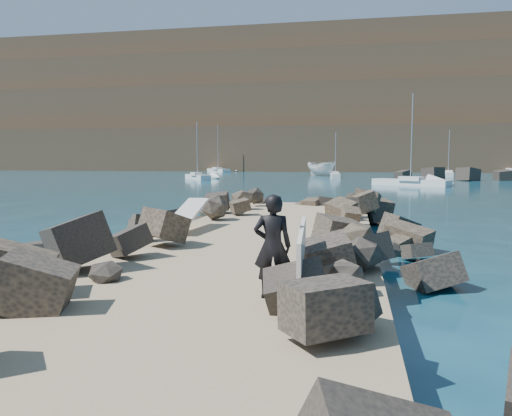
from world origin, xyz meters
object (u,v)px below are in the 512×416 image
(boat_imported, at_px, (322,168))
(surfer_with_board, at_px, (277,246))
(surfboard_resting, at_px, (188,216))
(sailboat_b, at_px, (335,176))

(boat_imported, height_order, surfer_with_board, boat_imported)
(surfer_with_board, bearing_deg, surfboard_resting, 118.84)
(surfboard_resting, xyz_separation_m, surfer_with_board, (3.74, -6.80, 0.37))
(surfboard_resting, distance_m, surfer_with_board, 7.77)
(boat_imported, bearing_deg, surfer_with_board, -132.97)
(surfboard_resting, bearing_deg, boat_imported, 87.20)
(surfboard_resting, bearing_deg, surfer_with_board, -64.07)
(surfboard_resting, relative_size, sailboat_b, 0.40)
(surfboard_resting, relative_size, surfer_with_board, 1.31)
(boat_imported, xyz_separation_m, sailboat_b, (2.54, -10.16, -0.84))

